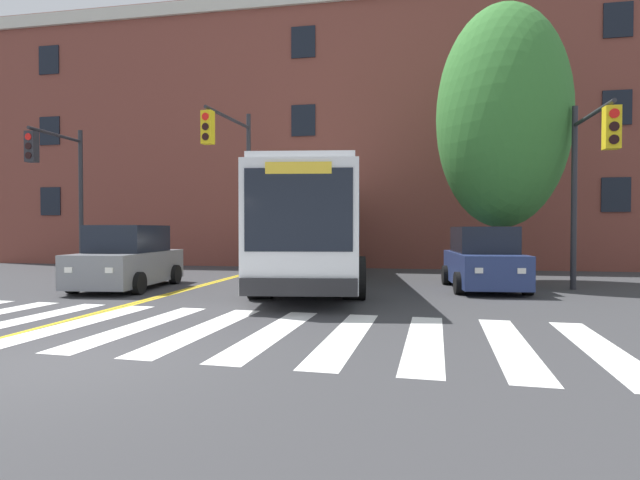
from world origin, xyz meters
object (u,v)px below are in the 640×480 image
(car_grey_near_lane, at_px, (128,259))
(traffic_light_near_corner, at_px, (589,164))
(traffic_light_far_corner, at_px, (61,176))
(city_bus, at_px, (316,227))
(street_tree_curbside_large, at_px, (502,118))
(traffic_light_overhead, at_px, (233,164))
(car_navy_far_lane, at_px, (483,261))

(car_grey_near_lane, xyz_separation_m, traffic_light_near_corner, (12.72, 0.97, 2.59))
(car_grey_near_lane, height_order, traffic_light_far_corner, traffic_light_far_corner)
(city_bus, bearing_deg, car_grey_near_lane, -154.13)
(city_bus, distance_m, street_tree_curbside_large, 6.94)
(traffic_light_near_corner, bearing_deg, traffic_light_far_corner, 175.18)
(traffic_light_near_corner, xyz_separation_m, traffic_light_far_corner, (-16.75, 1.41, 0.17))
(city_bus, distance_m, traffic_light_far_corner, 9.31)
(traffic_light_overhead, height_order, street_tree_curbside_large, street_tree_curbside_large)
(car_navy_far_lane, bearing_deg, traffic_light_near_corner, -14.63)
(traffic_light_overhead, bearing_deg, street_tree_curbside_large, 5.18)
(traffic_light_near_corner, distance_m, traffic_light_overhead, 10.68)
(car_grey_near_lane, distance_m, traffic_light_overhead, 4.70)
(car_grey_near_lane, relative_size, car_navy_far_lane, 1.09)
(city_bus, relative_size, car_grey_near_lane, 2.87)
(car_grey_near_lane, distance_m, car_navy_far_lane, 10.30)
(car_navy_far_lane, distance_m, street_tree_curbside_large, 4.95)
(city_bus, relative_size, traffic_light_far_corner, 2.27)
(traffic_light_near_corner, distance_m, traffic_light_far_corner, 16.81)
(traffic_light_near_corner, height_order, traffic_light_far_corner, traffic_light_far_corner)
(traffic_light_near_corner, height_order, street_tree_curbside_large, street_tree_curbside_large)
(car_navy_far_lane, relative_size, traffic_light_overhead, 0.67)
(traffic_light_far_corner, relative_size, street_tree_curbside_large, 0.61)
(car_grey_near_lane, height_order, car_navy_far_lane, car_grey_near_lane)
(car_navy_far_lane, distance_m, traffic_light_overhead, 8.61)
(city_bus, xyz_separation_m, traffic_light_overhead, (-2.89, 0.32, 2.12))
(car_grey_near_lane, bearing_deg, city_bus, 25.87)
(traffic_light_near_corner, xyz_separation_m, traffic_light_overhead, (-10.51, 1.81, 0.48))
(traffic_light_near_corner, distance_m, street_tree_curbside_large, 3.65)
(traffic_light_near_corner, bearing_deg, traffic_light_overhead, 170.21)
(city_bus, bearing_deg, traffic_light_overhead, 173.74)
(car_grey_near_lane, bearing_deg, street_tree_curbside_large, 18.07)
(car_grey_near_lane, relative_size, traffic_light_overhead, 0.73)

